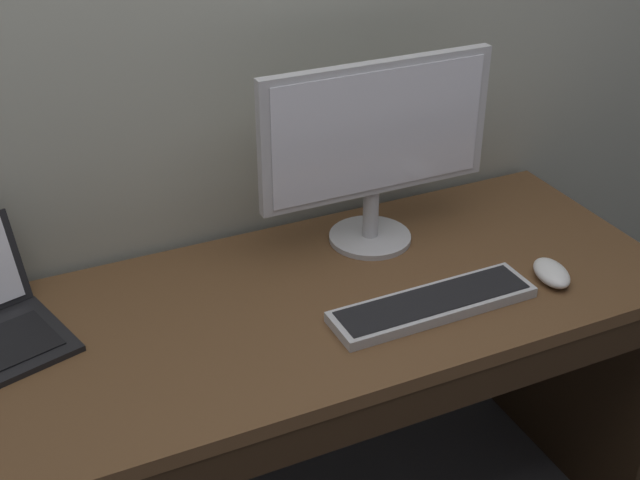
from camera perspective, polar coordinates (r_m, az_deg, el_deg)
desk at (r=1.88m, az=-3.73°, el=-9.95°), size 1.85×0.65×0.79m
external_monitor at (r=1.90m, az=3.79°, el=6.57°), size 0.56×0.19×0.44m
wired_keyboard at (r=1.79m, az=7.61°, el=-4.30°), size 0.45×0.12×0.03m
computer_mouse at (r=1.93m, az=15.32°, el=-2.15°), size 0.09×0.13×0.04m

